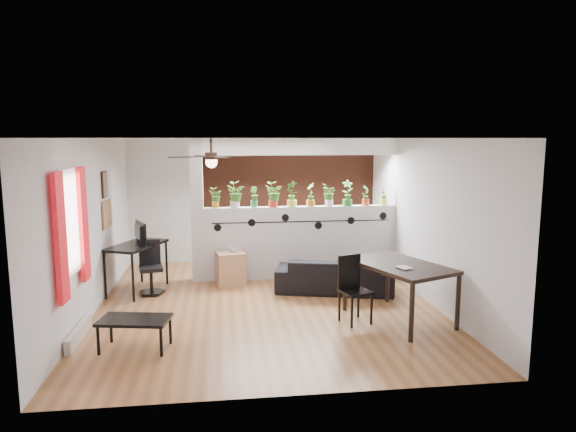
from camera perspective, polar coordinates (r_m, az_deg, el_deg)
The scene contains 31 objects.
room_shell at distance 7.98m, azimuth -2.56°, elevation -0.77°, with size 6.30×7.10×2.90m.
partition_wall at distance 9.65m, azimuth 1.47°, elevation -2.91°, with size 3.60×0.18×1.35m, color #BCBCC1.
ceiling_header at distance 9.46m, azimuth 1.51°, elevation 7.69°, with size 3.60×0.18×0.30m, color white.
pier_column at distance 9.45m, azimuth -10.04°, elevation 0.56°, with size 0.22×0.20×2.60m, color #BCBCC1.
brick_panel at distance 10.99m, azimuth 0.32°, elevation 1.80°, with size 3.90×0.05×2.60m, color #A74D30.
vine_decal at distance 9.49m, azimuth 1.56°, elevation -0.62°, with size 3.31×0.01×0.30m.
window_assembly at distance 7.00m, azimuth -23.04°, elevation -1.03°, with size 0.09×1.30×1.55m.
baseboard_heater at distance 7.35m, azimuth -22.26°, elevation -12.00°, with size 0.08×1.00×0.18m, color beige.
corkboard at distance 9.09m, azimuth -19.47°, elevation 0.21°, with size 0.03×0.60×0.45m, color olive.
framed_art at distance 8.99m, azimuth -19.71°, elevation 3.32°, with size 0.03×0.34×0.44m.
ceiling_fan at distance 7.56m, azimuth -8.52°, elevation 6.36°, with size 1.19×1.19×0.43m.
potted_plant_0 at distance 9.41m, azimuth -8.07°, elevation 2.09°, with size 0.19×0.16×0.37m.
potted_plant_1 at distance 9.40m, azimuth -5.94°, elevation 2.45°, with size 0.31×0.28×0.47m.
potted_plant_2 at distance 9.42m, azimuth -3.80°, elevation 2.21°, with size 0.24×0.24×0.38m.
potted_plant_3 at distance 9.45m, azimuth -1.67°, elevation 2.48°, with size 0.29×0.26×0.46m.
potted_plant_4 at distance 9.49m, azimuth 0.44°, elevation 2.58°, with size 0.31×0.28×0.49m.
potted_plant_5 at distance 9.54m, azimuth 2.53°, elevation 2.47°, with size 0.22×0.26×0.44m.
potted_plant_6 at distance 9.61m, azimuth 4.60°, elevation 2.44°, with size 0.18×0.22×0.42m.
potted_plant_7 at distance 9.68m, azimuth 6.63°, elevation 2.65°, with size 0.27×0.22×0.49m.
potted_plant_8 at distance 9.78m, azimuth 8.63°, elevation 2.36°, with size 0.24×0.24×0.38m.
potted_plant_9 at distance 9.88m, azimuth 10.59°, elevation 2.41°, with size 0.23×0.25×0.40m.
sofa at distance 8.88m, azimuth 5.20°, elevation -6.59°, with size 1.89×0.74×0.55m, color black.
cube_shelf at distance 9.30m, azimuth -6.40°, elevation -5.80°, with size 0.48×0.43×0.59m, color #AA7B5A.
cup at distance 9.22m, azimuth -6.13°, elevation -3.73°, with size 0.12×0.12×0.09m, color gray.
computer_desk at distance 9.10m, azimuth -16.49°, elevation -3.50°, with size 1.01×1.29×0.83m.
monitor at distance 9.21m, azimuth -16.39°, elevation -2.23°, with size 0.06×0.35×0.20m, color black.
office_chair at distance 9.00m, azimuth -15.00°, elevation -5.91°, with size 0.46×0.46×0.88m.
dining_table at distance 7.54m, azimuth 12.25°, elevation -5.85°, with size 1.43×1.76×0.83m.
book at distance 7.21m, azimuth 12.32°, elevation -5.71°, with size 0.16×0.22×0.02m, color gray.
folding_chair at distance 7.42m, azimuth 7.15°, elevation -7.36°, with size 0.49×0.49×0.96m.
coffee_table at distance 6.74m, azimuth -16.68°, elevation -11.19°, with size 0.92×0.62×0.40m.
Camera 1 is at (-0.64, -7.85, 2.59)m, focal length 32.00 mm.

